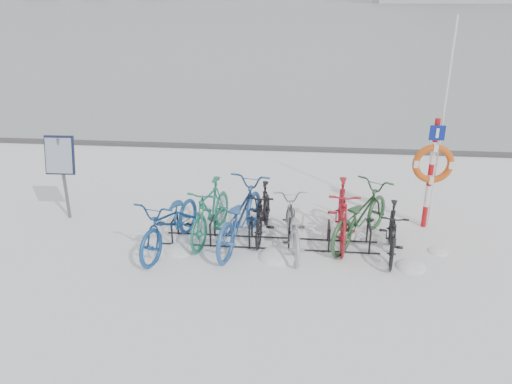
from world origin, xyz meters
The scene contains 15 objects.
ground centered at (0.00, 0.00, 0.00)m, with size 900.00×900.00×0.00m, color white.
ice_sheet centered at (0.00, 155.00, 0.01)m, with size 400.00×298.00×0.02m, color #949FA7.
quay_edge centered at (0.00, 5.90, 0.05)m, with size 400.00×0.25×0.10m, color #3F3F42.
bike_rack centered at (0.00, 0.00, 0.18)m, with size 4.00×0.48×0.46m.
info_board centered at (-4.24, 0.72, 1.27)m, with size 0.59×0.25×1.76m.
lifebuoy_station centered at (3.02, 0.98, 1.35)m, with size 0.77×0.22×4.01m.
bike_0 centered at (-1.78, -0.30, 0.55)m, with size 0.73×2.08×1.09m, color navy.
bike_1 centered at (-1.14, 0.18, 0.57)m, with size 0.54×1.90×1.14m, color #1B6F57.
bike_2 centered at (-0.56, 0.01, 0.59)m, with size 0.78×2.25×1.18m, color #285292.
bike_3 centered at (-0.16, 0.37, 0.51)m, with size 0.48×1.70×1.02m, color black.
bike_4 centered at (0.41, -0.10, 0.48)m, with size 0.64×1.82×0.96m, color #9B9FA2.
bike_5 centered at (1.32, 0.30, 0.58)m, with size 0.55×1.94×1.17m, color #A41823.
bike_6 centered at (1.65, 0.33, 0.55)m, with size 0.73×2.11×1.10m, color #2A542F.
bike_7 centered at (2.17, -0.18, 0.48)m, with size 0.45×1.61×0.97m, color black.
snow_drifts centered at (0.25, -0.20, 0.00)m, with size 5.98×1.88×0.24m.
Camera 1 is at (0.56, -8.26, 4.40)m, focal length 35.00 mm.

